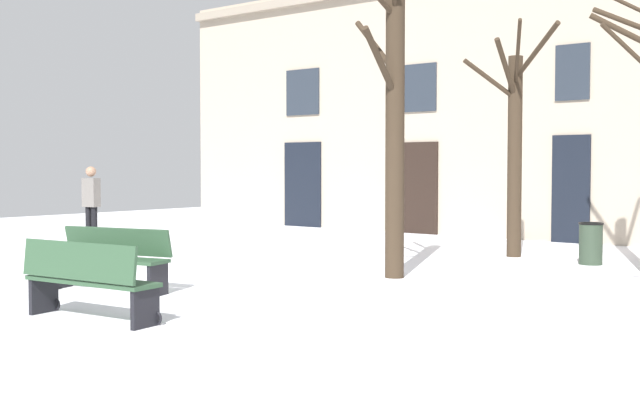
# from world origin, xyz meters

# --- Properties ---
(ground_plane) EXTENTS (33.46, 33.46, 0.00)m
(ground_plane) POSITION_xyz_m (0.00, 0.00, 0.00)
(ground_plane) COLOR white
(building_facade) EXTENTS (20.91, 0.60, 6.88)m
(building_facade) POSITION_xyz_m (-0.00, 8.72, 3.49)
(building_facade) COLOR tan
(building_facade) RESTS_ON ground
(tree_foreground) EXTENTS (1.89, 1.43, 4.43)m
(tree_foreground) POSITION_xyz_m (2.26, 4.99, 2.22)
(tree_foreground) COLOR #382B1E
(tree_foreground) RESTS_ON ground
(tree_center) EXTENTS (1.46, 1.51, 5.13)m
(tree_center) POSITION_xyz_m (1.99, 1.09, 2.67)
(tree_center) COLOR #382B1E
(tree_center) RESTS_ON ground
(litter_bin) EXTENTS (0.44, 0.44, 0.77)m
(litter_bin) POSITION_xyz_m (3.87, 4.76, 0.39)
(litter_bin) COLOR #2D3D2D
(litter_bin) RESTS_ON ground
(bench_near_lamp) EXTENTS (1.88, 0.67, 0.93)m
(bench_near_lamp) POSITION_xyz_m (1.18, -4.11, 0.48)
(bench_near_lamp) COLOR #2D4C33
(bench_near_lamp) RESTS_ON ground
(bench_near_center_tree) EXTENTS (1.93, 0.92, 0.91)m
(bench_near_center_tree) POSITION_xyz_m (-0.40, -2.60, 0.48)
(bench_near_center_tree) COLOR #2D4C33
(bench_near_center_tree) RESTS_ON ground
(person_crossing_plaza) EXTENTS (0.41, 0.27, 1.78)m
(person_crossing_plaza) POSITION_xyz_m (-6.45, 1.39, 1.00)
(person_crossing_plaza) COLOR black
(person_crossing_plaza) RESTS_ON ground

